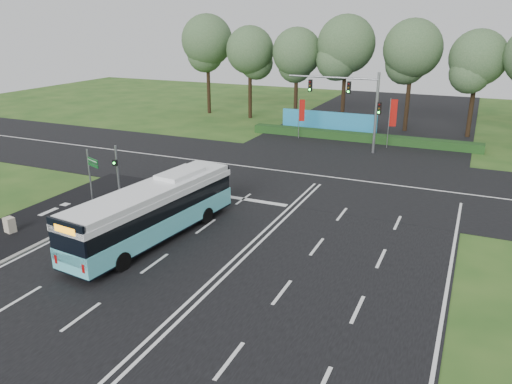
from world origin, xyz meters
TOP-DOWN VIEW (x-y plane):
  - ground at (0.00, 0.00)m, footprint 120.00×120.00m
  - road_main at (0.00, 0.00)m, footprint 20.00×120.00m
  - road_cross at (0.00, 12.00)m, footprint 120.00×14.00m
  - bike_path at (-12.50, -3.00)m, footprint 5.00×18.00m
  - kerb_strip at (-10.10, -3.00)m, footprint 0.25×18.00m
  - city_bus at (-4.95, -2.55)m, footprint 3.57×11.40m
  - pedestrian_signal at (-11.05, 2.07)m, footprint 0.32×0.42m
  - street_sign at (-11.91, 0.66)m, footprint 1.26×0.57m
  - utility_cabinet at (-12.77, -5.13)m, footprint 0.62×0.55m
  - banner_flag_left at (-5.77, 23.40)m, footprint 0.54×0.26m
  - banner_flag_mid at (2.99, 22.99)m, footprint 0.65×0.26m
  - traffic_light_gantry at (0.21, 20.50)m, footprint 8.41×0.28m
  - hedge at (0.00, 24.50)m, footprint 22.00×1.20m
  - blue_hoarding at (-4.00, 27.00)m, footprint 10.00×0.30m
  - eucalyptus_row at (-0.51, 30.83)m, footprint 47.84×8.87m

SIDE VIEW (x-z plane):
  - ground at x=0.00m, z-range 0.00..0.00m
  - road_main at x=0.00m, z-range 0.00..0.04m
  - road_cross at x=0.00m, z-range 0.00..0.05m
  - bike_path at x=-12.50m, z-range 0.00..0.06m
  - kerb_strip at x=-10.10m, z-range 0.00..0.12m
  - hedge at x=0.00m, z-range 0.00..0.80m
  - utility_cabinet at x=-12.77m, z-range 0.00..0.91m
  - blue_hoarding at x=-4.00m, z-range 0.00..2.20m
  - city_bus at x=-4.95m, z-range 0.01..3.23m
  - pedestrian_signal at x=-11.05m, z-range 0.16..3.68m
  - street_sign at x=-11.91m, z-range 0.49..3.95m
  - banner_flag_left at x=-5.77m, z-range 0.62..4.54m
  - banner_flag_mid at x=2.99m, z-range 0.69..5.25m
  - traffic_light_gantry at x=0.21m, z-range 1.16..8.16m
  - eucalyptus_row at x=-0.51m, z-range 2.30..14.20m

